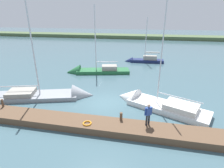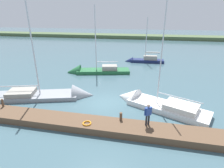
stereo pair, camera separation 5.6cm
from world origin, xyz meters
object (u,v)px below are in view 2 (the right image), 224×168
sailboat_near_dock (54,96)px  mooring_post_far (121,116)px  sailboat_behind_pier (92,71)px  sailboat_far_left (151,104)px  mooring_post_near (3,103)px  life_ring_buoy (87,123)px  sailboat_outer_mooring (143,61)px  person_on_dock (148,113)px

sailboat_near_dock → mooring_post_far: bearing=-42.7°
sailboat_behind_pier → sailboat_far_left: bearing=120.8°
mooring_post_near → sailboat_far_left: size_ratio=0.07×
mooring_post_near → mooring_post_far: 10.42m
sailboat_far_left → life_ring_buoy: bearing=71.6°
mooring_post_near → sailboat_behind_pier: sailboat_behind_pier is taller
sailboat_outer_mooring → person_on_dock: bearing=90.9°
mooring_post_far → sailboat_behind_pier: sailboat_behind_pier is taller
sailboat_far_left → person_on_dock: bearing=110.7°
mooring_post_far → sailboat_outer_mooring: (-0.71, -20.94, -0.69)m
sailboat_behind_pier → sailboat_far_left: size_ratio=1.02×
sailboat_far_left → person_on_dock: size_ratio=6.03×
sailboat_behind_pier → person_on_dock: bearing=109.1°
sailboat_far_left → sailboat_near_dock: 9.98m
mooring_post_near → mooring_post_far: bearing=180.0°
sailboat_near_dock → sailboat_outer_mooring: bearing=47.2°
mooring_post_far → life_ring_buoy: mooring_post_far is taller
sailboat_outer_mooring → sailboat_far_left: bearing=92.6°
sailboat_far_left → sailboat_outer_mooring: size_ratio=1.19×
mooring_post_near → sailboat_far_left: sailboat_far_left is taller
sailboat_near_dock → person_on_dock: (-9.71, 4.06, 1.40)m
mooring_post_far → sailboat_near_dock: (7.72, -3.78, -0.73)m
mooring_post_far → sailboat_behind_pier: (6.37, -12.77, -0.67)m
life_ring_buoy → mooring_post_far: bearing=-156.1°
mooring_post_near → mooring_post_far: (-10.42, 0.00, -0.05)m
life_ring_buoy → sailboat_far_left: sailboat_far_left is taller
mooring_post_near → life_ring_buoy: 8.13m
life_ring_buoy → person_on_dock: 4.51m
mooring_post_near → person_on_dock: (-12.41, 0.28, 0.62)m
sailboat_outer_mooring → person_on_dock: size_ratio=5.06×
mooring_post_far → person_on_dock: bearing=171.9°
sailboat_near_dock → sailboat_outer_mooring: (-8.43, -17.16, 0.04)m
mooring_post_far → sailboat_near_dock: 8.63m
life_ring_buoy → sailboat_outer_mooring: 22.21m
mooring_post_far → sailboat_far_left: size_ratio=0.06×
mooring_post_near → sailboat_near_dock: (-2.70, -3.78, -0.79)m
life_ring_buoy → sailboat_near_dock: size_ratio=0.06×
person_on_dock → sailboat_near_dock: bearing=30.9°
life_ring_buoy → sailboat_near_dock: sailboat_near_dock is taller
mooring_post_far → sailboat_far_left: sailboat_far_left is taller
person_on_dock → sailboat_far_left: bearing=-40.0°
mooring_post_near → sailboat_behind_pier: 13.42m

